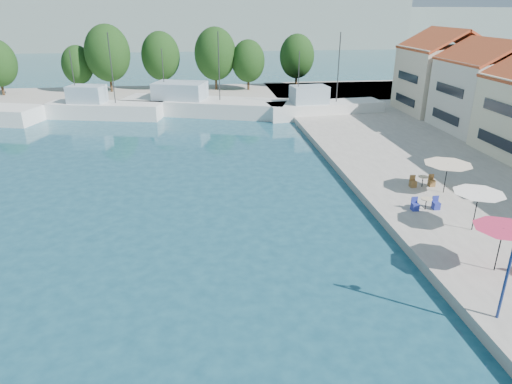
{
  "coord_description": "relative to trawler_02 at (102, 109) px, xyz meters",
  "views": [
    {
      "loc": [
        -4.82,
        -1.12,
        12.57
      ],
      "look_at": [
        -1.46,
        26.0,
        1.38
      ],
      "focal_mm": 32.0,
      "sensor_mm": 36.0,
      "label": 1
    }
  ],
  "objects": [
    {
      "name": "hill_west",
      "position": [
        -13.52,
        104.68,
        6.93
      ],
      "size": [
        180.0,
        40.0,
        16.0
      ],
      "primitive_type": "cube",
      "color": "gray",
      "rests_on": "ground"
    },
    {
      "name": "tree_05",
      "position": [
        6.14,
        16.28,
        4.45
      ],
      "size": [
        5.76,
        5.76,
        8.53
      ],
      "color": "#3F2B19",
      "rests_on": "quay_far"
    },
    {
      "name": "umbrella_cream",
      "position": [
        28.11,
        -29.1,
        1.36
      ],
      "size": [
        3.23,
        3.23,
        2.08
      ],
      "color": "black",
      "rests_on": "quay_right"
    },
    {
      "name": "building_06",
      "position": [
        40.48,
        -4.32,
        4.43
      ],
      "size": [
        9.0,
        8.8,
        10.2
      ],
      "color": "beige",
      "rests_on": "quay_right"
    },
    {
      "name": "trawler_03",
      "position": [
        11.72,
        0.7,
        -0.0
      ],
      "size": [
        21.06,
        11.41,
        10.2
      ],
      "rotation": [
        0.0,
        0.0,
        -0.32
      ],
      "color": "silver",
      "rests_on": "ground"
    },
    {
      "name": "tree_04",
      "position": [
        -1.33,
        14.79,
        5.09
      ],
      "size": [
        6.51,
        6.51,
        9.64
      ],
      "color": "#3F2B19",
      "rests_on": "quay_far"
    },
    {
      "name": "trawler_02",
      "position": [
        0.0,
        0.0,
        0.0
      ],
      "size": [
        14.14,
        6.49,
        10.2
      ],
      "rotation": [
        0.0,
        0.0,
        -0.22
      ],
      "color": "silver",
      "rests_on": "ground"
    },
    {
      "name": "trawler_04",
      "position": [
        26.35,
        -3.02,
        -0.0
      ],
      "size": [
        14.32,
        5.17,
        10.2
      ],
      "rotation": [
        0.0,
        0.0,
        0.11
      ],
      "color": "silver",
      "rests_on": "ground"
    },
    {
      "name": "tree_07",
      "position": [
        19.2,
        13.89,
        3.8
      ],
      "size": [
        5.0,
        5.0,
        7.4
      ],
      "color": "#3F2B19",
      "rests_on": "quay_far"
    },
    {
      "name": "building_05",
      "position": [
        40.48,
        -13.32,
        4.19
      ],
      "size": [
        8.4,
        8.8,
        9.7
      ],
      "color": "silver",
      "rests_on": "quay_right"
    },
    {
      "name": "cafe_table_03",
      "position": [
        27.15,
        -27.86,
        -0.18
      ],
      "size": [
        1.82,
        0.7,
        0.76
      ],
      "color": "black",
      "rests_on": "quay_right"
    },
    {
      "name": "umbrella_white",
      "position": [
        26.9,
        -34.66,
        1.58
      ],
      "size": [
        2.85,
        2.85,
        2.3
      ],
      "color": "black",
      "rests_on": "quay_right"
    },
    {
      "name": "tree_03",
      "position": [
        -5.99,
        15.71,
        3.39
      ],
      "size": [
        4.52,
        4.52,
        6.7
      ],
      "color": "#3F2B19",
      "rests_on": "quay_far"
    },
    {
      "name": "tree_08",
      "position": [
        27.15,
        16.34,
        4.16
      ],
      "size": [
        5.42,
        5.42,
        8.02
      ],
      "color": "#3F2B19",
      "rests_on": "quay_far"
    },
    {
      "name": "hill_east",
      "position": [
        56.48,
        124.68,
        4.93
      ],
      "size": [
        140.0,
        40.0,
        12.0
      ],
      "primitive_type": "cube",
      "color": "gray",
      "rests_on": "ground"
    },
    {
      "name": "cafe_table_02",
      "position": [
        25.52,
        -31.67,
        -0.18
      ],
      "size": [
        1.82,
        0.7,
        0.76
      ],
      "color": "black",
      "rests_on": "quay_right"
    },
    {
      "name": "quay_far",
      "position": [
        8.48,
        11.68,
        -0.77
      ],
      "size": [
        90.0,
        16.0,
        0.6
      ],
      "primitive_type": "cube",
      "color": "gray",
      "rests_on": "ground"
    },
    {
      "name": "umbrella_pink",
      "position": [
        25.56,
        -38.87,
        1.57
      ],
      "size": [
        2.8,
        2.8,
        2.29
      ],
      "color": "black",
      "rests_on": "quay_right"
    },
    {
      "name": "tree_06",
      "position": [
        14.33,
        14.55,
        4.83
      ],
      "size": [
        6.2,
        6.2,
        9.18
      ],
      "color": "#3F2B19",
      "rests_on": "quay_far"
    }
  ]
}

